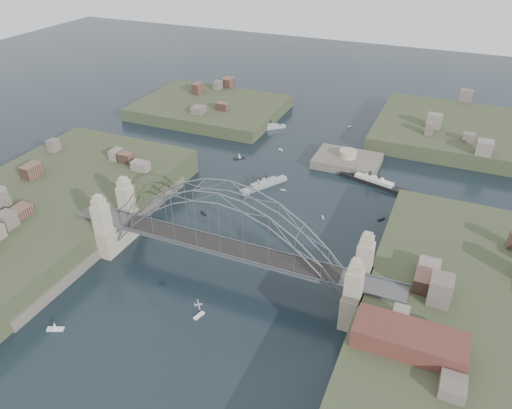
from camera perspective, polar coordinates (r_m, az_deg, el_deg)
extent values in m
plane|color=black|center=(120.70, -3.43, -8.17)|extent=(500.00, 500.00, 0.00)
cube|color=#4A4A4D|center=(115.77, -3.55, -5.11)|extent=(84.00, 6.00, 0.70)
cube|color=slate|center=(113.32, -4.24, -5.72)|extent=(84.00, 0.25, 0.50)
cube|color=slate|center=(117.60, -2.91, -4.10)|extent=(84.00, 0.25, 0.50)
cube|color=black|center=(115.44, -3.56, -4.89)|extent=(55.20, 5.20, 0.35)
cube|color=tan|center=(127.33, -17.40, -2.46)|extent=(3.40, 3.40, 17.70)
cube|color=tan|center=(133.64, -14.77, -0.29)|extent=(3.40, 3.40, 17.70)
cube|color=tan|center=(103.66, 11.19, -10.28)|extent=(3.40, 3.40, 17.70)
cube|color=tan|center=(111.33, 12.42, -7.08)|extent=(3.40, 3.40, 17.70)
cube|color=tan|center=(133.02, -15.75, -3.11)|extent=(4.08, 13.80, 8.00)
cube|color=tan|center=(110.58, 11.55, -10.55)|extent=(4.08, 13.80, 8.00)
cube|color=#343D24|center=(150.54, -23.65, -1.31)|extent=(50.00, 90.00, 12.00)
cube|color=#595248|center=(136.95, -16.90, -3.75)|extent=(6.00, 70.00, 4.00)
cube|color=#343D24|center=(112.23, 25.06, -14.15)|extent=(50.00, 90.00, 12.00)
cube|color=#595248|center=(112.22, 13.41, -12.16)|extent=(6.00, 70.00, 4.00)
cube|color=#343D24|center=(216.72, -5.37, 10.67)|extent=(60.00, 45.00, 9.00)
cube|color=#343D24|center=(206.97, 23.66, 7.16)|extent=(70.00, 55.00, 9.50)
cube|color=#595248|center=(173.73, 10.53, 4.44)|extent=(22.00, 16.00, 7.00)
cylinder|color=tan|center=(171.69, 10.68, 5.83)|extent=(6.00, 6.00, 2.40)
cube|color=#592D26|center=(95.60, 17.43, -14.80)|extent=(20.00, 8.00, 4.00)
cube|color=#929899|center=(156.61, 0.90, 2.21)|extent=(10.99, 16.24, 1.56)
cube|color=#929899|center=(156.04, 0.90, 2.59)|extent=(6.45, 9.17, 1.17)
cube|color=#929899|center=(155.62, 0.91, 2.87)|extent=(3.35, 4.42, 0.78)
cylinder|color=black|center=(154.66, 0.54, 2.96)|extent=(0.84, 0.84, 1.56)
cylinder|color=black|center=(155.95, 1.27, 3.21)|extent=(0.84, 0.84, 1.56)
cylinder|color=slate|center=(152.69, -0.68, 2.48)|extent=(0.16, 0.16, 3.89)
cylinder|color=slate|center=(158.23, 2.44, 3.55)|extent=(0.16, 0.16, 3.89)
cube|color=#929899|center=(199.44, 1.49, 8.87)|extent=(11.78, 11.08, 1.42)
cube|color=#929899|center=(199.03, 1.49, 9.15)|extent=(6.75, 6.38, 1.07)
cube|color=#929899|center=(198.73, 1.49, 9.37)|extent=(3.34, 3.20, 0.71)
cylinder|color=black|center=(198.17, 1.22, 9.50)|extent=(0.70, 0.70, 1.42)
cylinder|color=black|center=(198.83, 1.77, 9.57)|extent=(0.70, 0.70, 1.42)
cylinder|color=slate|center=(197.19, 0.32, 9.34)|extent=(0.14, 0.14, 3.56)
cylinder|color=slate|center=(200.02, 2.66, 9.63)|extent=(0.14, 0.14, 3.56)
cube|color=black|center=(162.26, 13.55, 2.39)|extent=(23.31, 9.19, 1.69)
cube|color=white|center=(161.66, 13.61, 2.79)|extent=(12.99, 5.67, 1.27)
cube|color=white|center=(161.22, 13.65, 3.08)|extent=(6.08, 3.22, 0.85)
cylinder|color=black|center=(161.46, 13.17, 3.49)|extent=(1.14, 1.14, 1.69)
cylinder|color=black|center=(160.32, 14.20, 3.14)|extent=(1.14, 1.14, 1.69)
cylinder|color=slate|center=(163.56, 11.50, 3.99)|extent=(0.17, 0.17, 4.23)
cylinder|color=slate|center=(158.67, 15.91, 2.47)|extent=(0.17, 0.17, 4.23)
cube|color=#A6A9AD|center=(102.38, -6.72, -11.53)|extent=(1.38, 1.16, 0.27)
cube|color=#A6A9AD|center=(102.35, -6.72, -11.51)|extent=(2.08, 2.57, 0.06)
cube|color=#A6A9AD|center=(102.23, -7.15, -11.53)|extent=(0.70, 0.85, 0.34)
cube|color=white|center=(143.74, -6.15, -1.01)|extent=(2.47, 2.08, 0.45)
cube|color=white|center=(142.27, 7.78, -1.51)|extent=(1.25, 1.61, 0.45)
cube|color=white|center=(110.53, -6.67, -12.76)|extent=(1.63, 2.93, 0.45)
cube|color=white|center=(144.82, 14.40, -1.65)|extent=(1.85, 2.31, 0.45)
cube|color=white|center=(174.94, -1.96, 5.41)|extent=(3.69, 3.85, 0.45)
cylinder|color=slate|center=(174.49, -1.97, 5.72)|extent=(0.08, 0.08, 2.20)
cone|color=silver|center=(174.49, -1.97, 5.72)|extent=(1.58, 1.59, 1.92)
cube|color=white|center=(154.80, 3.20, 1.68)|extent=(1.72, 0.63, 0.45)
cube|color=white|center=(181.14, 2.85, 6.34)|extent=(2.05, 1.11, 0.45)
cube|color=white|center=(180.97, 2.86, 6.46)|extent=(1.27, 0.82, 0.40)
cylinder|color=black|center=(180.78, 2.86, 6.59)|extent=(0.16, 0.16, 0.70)
cube|color=white|center=(122.67, 14.55, -8.48)|extent=(2.20, 2.34, 0.45)
cylinder|color=slate|center=(122.02, 14.62, -8.10)|extent=(0.08, 0.08, 2.20)
cone|color=silver|center=(122.02, 14.62, -8.10)|extent=(1.57, 1.59, 1.92)
cube|color=white|center=(115.17, -22.36, -13.30)|extent=(3.72, 2.40, 0.45)
cylinder|color=slate|center=(114.48, -22.46, -12.92)|extent=(0.08, 0.08, 2.20)
cone|color=silver|center=(114.48, -22.46, -12.92)|extent=(1.52, 1.39, 1.92)
cube|color=white|center=(205.07, 10.88, 8.90)|extent=(1.69, 1.81, 0.45)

